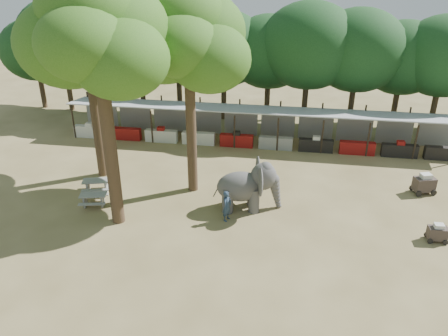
% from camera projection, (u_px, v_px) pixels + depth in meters
% --- Properties ---
extents(ground, '(100.00, 100.00, 0.00)m').
position_uv_depth(ground, '(228.00, 256.00, 19.83)').
color(ground, brown).
rests_on(ground, ground).
extents(vendor_stalls, '(28.00, 2.99, 2.80)m').
position_uv_depth(vendor_stalls, '(258.00, 128.00, 31.65)').
color(vendor_stalls, '#A1A2A9').
rests_on(vendor_stalls, ground).
extents(yard_tree_left, '(7.10, 6.90, 11.02)m').
position_uv_depth(yard_tree_left, '(85.00, 40.00, 24.07)').
color(yard_tree_left, '#332316').
rests_on(yard_tree_left, ground).
extents(yard_tree_center, '(7.10, 6.90, 12.04)m').
position_uv_depth(yard_tree_center, '(96.00, 36.00, 18.74)').
color(yard_tree_center, '#332316').
rests_on(yard_tree_center, ground).
extents(yard_tree_back, '(7.10, 6.90, 11.36)m').
position_uv_depth(yard_tree_back, '(186.00, 39.00, 22.14)').
color(yard_tree_back, '#332316').
rests_on(yard_tree_back, ground).
extents(backdrop_trees, '(46.46, 5.95, 8.33)m').
position_uv_depth(backdrop_trees, '(266.00, 54.00, 34.39)').
color(backdrop_trees, '#332316').
rests_on(backdrop_trees, ground).
extents(elephant, '(3.65, 2.71, 2.72)m').
position_uv_depth(elephant, '(248.00, 186.00, 23.09)').
color(elephant, '#42403F').
rests_on(elephant, ground).
extents(handler, '(0.58, 0.70, 1.65)m').
position_uv_depth(handler, '(227.00, 206.00, 22.23)').
color(handler, '#26384C').
rests_on(handler, ground).
extents(picnic_table_near, '(1.66, 1.56, 0.71)m').
position_uv_depth(picnic_table_near, '(94.00, 198.00, 23.69)').
color(picnic_table_near, gray).
rests_on(picnic_table_near, ground).
extents(picnic_table_far, '(1.87, 1.76, 0.78)m').
position_uv_depth(picnic_table_far, '(97.00, 184.00, 25.08)').
color(picnic_table_far, gray).
rests_on(picnic_table_far, ground).
extents(cart_front, '(0.98, 0.66, 0.94)m').
position_uv_depth(cart_front, '(437.00, 233.00, 20.69)').
color(cart_front, '#322823').
rests_on(cart_front, ground).
extents(cart_back, '(1.44, 1.15, 1.22)m').
position_uv_depth(cart_back, '(424.00, 184.00, 24.94)').
color(cart_back, '#322823').
rests_on(cart_back, ground).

